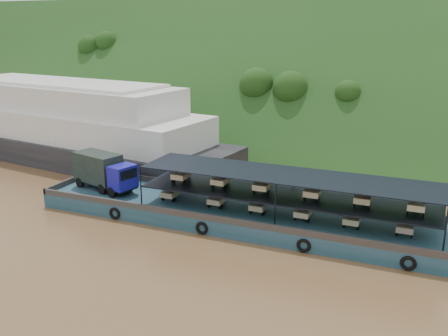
% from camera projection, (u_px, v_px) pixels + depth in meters
% --- Properties ---
extents(ground, '(160.00, 160.00, 0.00)m').
position_uv_depth(ground, '(232.00, 216.00, 42.34)').
color(ground, brown).
rests_on(ground, ground).
extents(hillside, '(140.00, 39.60, 39.60)m').
position_uv_depth(hillside, '(323.00, 134.00, 74.18)').
color(hillside, '#183714').
rests_on(hillside, ground).
extents(cargo_barge, '(35.00, 7.18, 4.54)m').
position_uv_depth(cargo_barge, '(232.00, 208.00, 40.88)').
color(cargo_barge, '#143D49').
rests_on(cargo_barge, ground).
extents(passenger_ferry, '(46.52, 17.20, 9.20)m').
position_uv_depth(passenger_ferry, '(62.00, 124.00, 60.72)').
color(passenger_ferry, black).
rests_on(passenger_ferry, ground).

